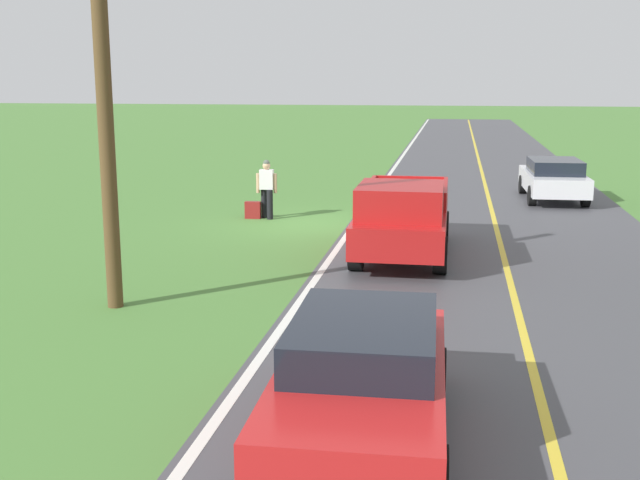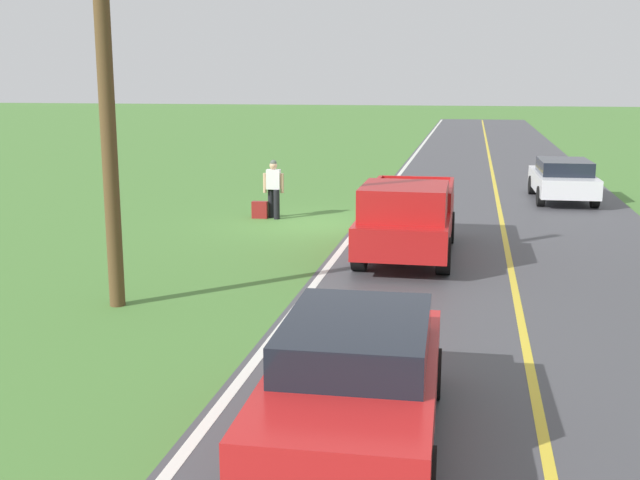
% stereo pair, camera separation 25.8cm
% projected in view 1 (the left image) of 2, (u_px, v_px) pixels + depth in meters
% --- Properties ---
extents(ground_plane, '(200.00, 200.00, 0.00)m').
position_uv_depth(ground_plane, '(310.00, 224.00, 22.35)').
color(ground_plane, '#4C7F38').
extents(road_surface, '(8.30, 120.00, 0.00)m').
position_uv_depth(road_surface, '(497.00, 230.00, 21.48)').
color(road_surface, '#47474C').
rests_on(road_surface, ground).
extents(lane_edge_line, '(0.16, 117.60, 0.00)m').
position_uv_depth(lane_edge_line, '(353.00, 226.00, 22.14)').
color(lane_edge_line, silver).
rests_on(lane_edge_line, ground).
extents(lane_centre_line, '(0.14, 117.60, 0.00)m').
position_uv_depth(lane_centre_line, '(497.00, 230.00, 21.48)').
color(lane_centre_line, gold).
rests_on(lane_centre_line, ground).
extents(hitchhiker_walking, '(0.62, 0.51, 1.75)m').
position_uv_depth(hitchhiker_walking, '(267.00, 186.00, 23.15)').
color(hitchhiker_walking, black).
rests_on(hitchhiker_walking, ground).
extents(suitcase_carried, '(0.47, 0.22, 0.51)m').
position_uv_depth(suitcase_carried, '(253.00, 210.00, 23.27)').
color(suitcase_carried, maroon).
rests_on(suitcase_carried, ground).
extents(pickup_truck_passing, '(2.11, 5.41, 1.82)m').
position_uv_depth(pickup_truck_passing, '(403.00, 217.00, 18.06)').
color(pickup_truck_passing, '#B21919').
rests_on(pickup_truck_passing, ground).
extents(sedan_near_oncoming, '(2.03, 4.45, 1.41)m').
position_uv_depth(sedan_near_oncoming, '(553.00, 178.00, 26.69)').
color(sedan_near_oncoming, silver).
rests_on(sedan_near_oncoming, ground).
extents(sedan_ahead_same_lane, '(2.01, 4.44, 1.41)m').
position_uv_depth(sedan_ahead_same_lane, '(363.00, 376.00, 8.95)').
color(sedan_ahead_same_lane, red).
rests_on(sedan_ahead_same_lane, ground).
extents(utility_pole_roadside, '(0.28, 0.28, 7.64)m').
position_uv_depth(utility_pole_roadside, '(104.00, 95.00, 13.56)').
color(utility_pole_roadside, brown).
rests_on(utility_pole_roadside, ground).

